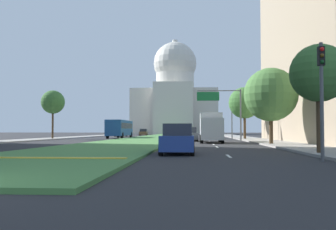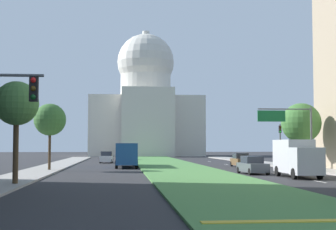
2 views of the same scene
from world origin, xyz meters
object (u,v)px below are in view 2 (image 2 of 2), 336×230
street_tree_right_far (301,123)px  sedan_distant (241,160)px  sedan_midblock (252,166)px  overhead_guide_sign (291,126)px  city_bus (126,153)px  street_tree_left_mid (17,104)px  street_tree_left_far (50,120)px  capitol_building (146,107)px  sedan_very_far (124,156)px  sedan_far_horizon (106,158)px  traffic_light_far_right (280,140)px  box_truck_delivery (297,158)px

street_tree_right_far → sedan_distant: size_ratio=1.76×
sedan_distant → sedan_midblock: bearing=-99.5°
overhead_guide_sign → city_bus: bearing=138.2°
city_bus → street_tree_right_far: bearing=-22.4°
overhead_guide_sign → street_tree_left_mid: size_ratio=0.92×
street_tree_left_far → street_tree_right_far: bearing=0.9°
city_bus → street_tree_left_mid: bearing=-105.7°
capitol_building → street_tree_right_far: size_ratio=4.33×
street_tree_left_mid → sedan_midblock: size_ratio=1.58×
street_tree_right_far → sedan_very_far: (-19.47, 37.56, -4.41)m
sedan_distant → sedan_very_far: 33.21m
sedan_far_horizon → overhead_guide_sign: bearing=-57.6°
street_tree_left_mid → street_tree_left_far: street_tree_left_far is taller
capitol_building → sedan_very_far: 38.87m
street_tree_left_far → street_tree_right_far: size_ratio=0.96×
street_tree_left_far → sedan_very_far: size_ratio=1.52×
capitol_building → sedan_far_horizon: capitol_building is taller
sedan_very_far → street_tree_right_far: bearing=-62.6°
street_tree_right_far → street_tree_left_mid: bearing=-144.0°
capitol_building → street_tree_left_mid: capitol_building is taller
overhead_guide_sign → street_tree_left_far: 24.99m
capitol_building → sedan_far_horizon: bearing=-99.6°
street_tree_right_far → traffic_light_far_right: bearing=117.2°
sedan_distant → sedan_very_far: sedan_distant is taller
city_bus → sedan_midblock: bearing=-53.5°
street_tree_left_mid → street_tree_left_far: bearing=91.1°
capitol_building → overhead_guide_sign: 81.57m
overhead_guide_sign → street_tree_left_mid: bearing=-150.6°
street_tree_left_mid → sedan_midblock: (19.55, 11.98, -4.72)m
capitol_building → traffic_light_far_right: bearing=-80.3°
street_tree_left_far → capitol_building: bearing=79.4°
sedan_distant → box_truck_delivery: bearing=-90.5°
sedan_far_horizon → sedan_very_far: size_ratio=0.92×
sedan_very_far → box_truck_delivery: size_ratio=0.73×
street_tree_left_mid → street_tree_left_far: 19.42m
overhead_guide_sign → street_tree_left_mid: street_tree_left_mid is taller
street_tree_right_far → sedan_distant: street_tree_right_far is taller
traffic_light_far_right → sedan_very_far: (-17.97, 34.63, -2.54)m
street_tree_left_mid → box_truck_delivery: bearing=16.7°
overhead_guide_sign → sedan_distant: bearing=97.0°
street_tree_left_mid → street_tree_left_far: (-0.38, 19.42, -0.11)m
city_bus → traffic_light_far_right: bearing=-15.8°
capitol_building → traffic_light_far_right: size_ratio=6.19×
overhead_guide_sign → sedan_distant: (-1.73, 13.99, -3.83)m
street_tree_left_mid → city_bus: size_ratio=0.65×
overhead_guide_sign → street_tree_left_far: street_tree_left_far is taller
sedan_distant → city_bus: city_bus is taller
sedan_distant → street_tree_right_far: bearing=-56.2°
traffic_light_far_right → street_tree_left_far: street_tree_left_far is taller
sedan_midblock → street_tree_right_far: bearing=45.6°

